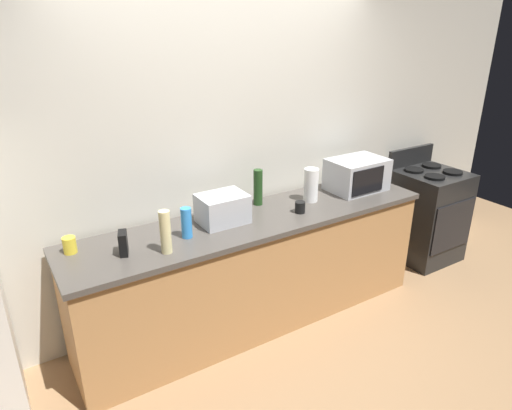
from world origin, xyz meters
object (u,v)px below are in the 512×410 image
object	(u,v)px
stove_range	(426,214)
bottle_wine	(258,187)
cordless_phone	(123,243)
bottle_hand_soap	(165,232)
microwave	(357,175)
mug_black	(300,207)
bottle_spray_cleaner	(186,223)
toaster_oven	(222,209)
mug_yellow	(70,245)
paper_towel_roll	(311,185)

from	to	relation	value
stove_range	bottle_wine	distance (m)	1.95
cordless_phone	bottle_hand_soap	bearing A→B (deg)	-8.43
microwave	bottle_hand_soap	world-z (taller)	bottle_hand_soap
cordless_phone	mug_black	size ratio (longest dim) A/B	1.72
microwave	mug_black	xyz separation A→B (m)	(-0.71, -0.15, -0.09)
microwave	bottle_spray_cleaner	xyz separation A→B (m)	(-1.61, -0.08, -0.03)
stove_range	toaster_oven	distance (m)	2.31
bottle_hand_soap	mug_black	bearing A→B (deg)	3.18
stove_range	microwave	xyz separation A→B (m)	(-0.96, 0.05, 0.57)
bottle_wine	mug_yellow	size ratio (longest dim) A/B	2.69
bottle_wine	mug_yellow	distance (m)	1.43
mug_black	microwave	bearing A→B (deg)	11.54
mug_yellow	bottle_spray_cleaner	bearing A→B (deg)	-14.79
microwave	toaster_oven	size ratio (longest dim) A/B	1.41
bottle_spray_cleaner	mug_black	distance (m)	0.90
paper_towel_roll	mug_black	bearing A→B (deg)	-145.79
paper_towel_roll	bottle_hand_soap	bearing A→B (deg)	-170.98
bottle_spray_cleaner	mug_yellow	size ratio (longest dim) A/B	1.99
stove_range	mug_yellow	world-z (taller)	stove_range
stove_range	bottle_spray_cleaner	bearing A→B (deg)	-179.35
stove_range	mug_yellow	bearing A→B (deg)	177.22
bottle_hand_soap	cordless_phone	bearing A→B (deg)	152.74
paper_towel_roll	cordless_phone	size ratio (longest dim) A/B	1.80
microwave	cordless_phone	size ratio (longest dim) A/B	3.20
microwave	paper_towel_roll	world-z (taller)	same
microwave	bottle_wine	bearing A→B (deg)	169.71
toaster_oven	mug_black	xyz separation A→B (m)	(0.58, -0.16, -0.06)
bottle_wine	paper_towel_roll	bearing A→B (deg)	-21.85
mug_yellow	mug_black	bearing A→B (deg)	-9.04
toaster_oven	bottle_spray_cleaner	xyz separation A→B (m)	(-0.32, -0.09, 0.00)
stove_range	cordless_phone	bearing A→B (deg)	-179.29
cordless_phone	stove_range	bearing A→B (deg)	19.53
toaster_oven	bottle_hand_soap	bearing A→B (deg)	-157.08
stove_range	paper_towel_roll	size ratio (longest dim) A/B	4.00
paper_towel_roll	mug_black	xyz separation A→B (m)	(-0.22, -0.15, -0.09)
toaster_oven	bottle_wine	bearing A→B (deg)	20.75
bottle_spray_cleaner	mug_yellow	world-z (taller)	bottle_spray_cleaner
bottle_wine	bottle_spray_cleaner	world-z (taller)	bottle_wine
stove_range	microwave	size ratio (longest dim) A/B	2.25
toaster_oven	mug_yellow	bearing A→B (deg)	174.52
bottle_hand_soap	bottle_spray_cleaner	world-z (taller)	bottle_hand_soap
stove_range	cordless_phone	xyz separation A→B (m)	(-3.00, -0.04, 0.51)
mug_black	cordless_phone	bearing A→B (deg)	177.41
toaster_oven	paper_towel_roll	xyz separation A→B (m)	(0.80, -0.01, 0.03)
bottle_hand_soap	mug_yellow	bearing A→B (deg)	148.47
toaster_oven	bottle_spray_cleaner	world-z (taller)	bottle_spray_cleaner
bottle_spray_cleaner	stove_range	bearing A→B (deg)	0.65
toaster_oven	bottle_spray_cleaner	distance (m)	0.33
bottle_spray_cleaner	mug_black	xyz separation A→B (m)	(0.90, -0.07, -0.06)
stove_range	bottle_hand_soap	xyz separation A→B (m)	(-2.76, -0.16, 0.58)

